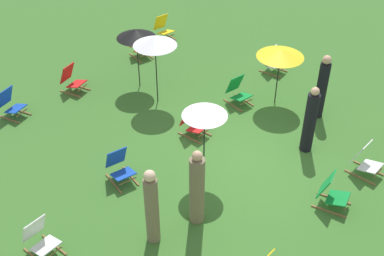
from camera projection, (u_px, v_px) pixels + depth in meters
The scene contains 20 objects.
ground_plane at pixel (230, 164), 11.77m from camera, with size 40.00×40.00×0.00m, color #386B28.
deckchair_0 at pixel (140, 46), 15.90m from camera, with size 0.64×0.85×0.83m.
deckchair_2 at pixel (11, 104), 13.18m from camera, with size 0.65×0.85×0.83m.
deckchair_3 at pixel (163, 28), 16.98m from camera, with size 0.61×0.84×0.83m.
deckchair_5 at pixel (120, 167), 11.12m from camera, with size 0.66×0.86×0.83m.
deckchair_7 at pixel (193, 122), 12.51m from camera, with size 0.50×0.77×0.83m.
deckchair_8 at pixel (273, 61), 15.11m from camera, with size 0.55×0.80×0.83m.
deckchair_10 at pixel (365, 160), 11.31m from camera, with size 0.50×0.77×0.83m.
deckchair_11 at pixel (331, 192), 10.46m from camera, with size 0.64×0.85×0.83m.
deckchair_12 at pixel (40, 238), 9.45m from camera, with size 0.49×0.76×0.83m.
deckchair_13 at pixel (72, 80), 14.20m from camera, with size 0.64×0.85×0.83m.
deckchair_14 at pixel (238, 91), 13.69m from camera, with size 0.62×0.84×0.83m.
umbrella_0 at pixel (205, 112), 10.32m from camera, with size 0.99×0.99×1.95m.
umbrella_1 at pixel (281, 53), 12.97m from camera, with size 1.27×1.27×1.69m.
umbrella_2 at pixel (155, 41), 12.83m from camera, with size 1.17×1.17×2.02m.
umbrella_3 at pixel (136, 34), 13.63m from camera, with size 1.12×1.12×1.83m.
person_0 at pixel (152, 208), 9.39m from camera, with size 0.37×0.37×1.82m.
person_1 at pixel (310, 121), 11.72m from camera, with size 0.34×0.34×1.80m.
person_2 at pixel (322, 88), 12.86m from camera, with size 0.39×0.39×1.84m.
person_3 at pixel (197, 189), 9.82m from camera, with size 0.44×0.44×1.84m.
Camera 1 is at (-7.37, -5.11, 7.72)m, focal length 45.85 mm.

